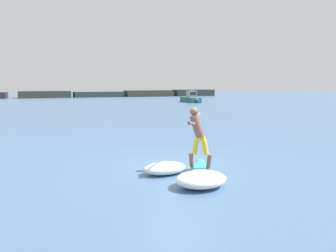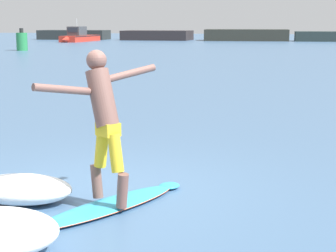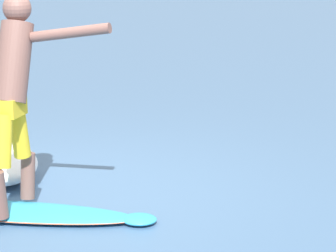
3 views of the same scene
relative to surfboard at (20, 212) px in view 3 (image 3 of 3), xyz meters
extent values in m
plane|color=#45688D|center=(-0.43, 0.58, -0.04)|extent=(200.00, 200.00, 0.00)
ellipsoid|color=#31A3CE|center=(-0.02, -0.04, 0.00)|extent=(1.47, 2.17, 0.08)
ellipsoid|color=#31A3CE|center=(0.50, 0.95, 0.00)|extent=(0.39, 0.40, 0.07)
ellipsoid|color=#DB5B2D|center=(-0.02, -0.04, 0.00)|extent=(1.49, 2.18, 0.04)
cylinder|color=brown|center=(-0.24, 0.12, 0.25)|extent=(0.22, 0.21, 0.43)
cylinder|color=gold|center=(-0.14, 0.05, 0.69)|extent=(0.27, 0.25, 0.47)
cylinder|color=gold|center=(0.10, -0.12, 0.69)|extent=(0.27, 0.25, 0.47)
cube|color=gold|center=(-0.02, -0.04, 0.95)|extent=(0.33, 0.31, 0.16)
cylinder|color=brown|center=(-0.11, 0.03, 1.32)|extent=(0.55, 0.51, 0.74)
sphere|color=brown|center=(-0.19, 0.09, 1.77)|extent=(0.25, 0.25, 0.25)
cylinder|color=brown|center=(0.13, 0.48, 1.58)|extent=(0.50, 0.64, 0.20)
camera|label=1|loc=(-4.42, -8.83, 2.56)|focal=35.00mm
camera|label=2|loc=(2.17, -6.28, 2.22)|focal=60.00mm
camera|label=3|loc=(6.66, -0.87, 2.47)|focal=85.00mm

